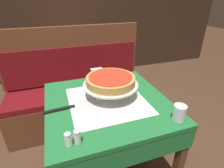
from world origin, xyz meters
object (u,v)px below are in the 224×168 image
pizza_server (71,107)px  water_glass_near (179,113)px  condiment_caddy (68,42)px  salt_shaker (68,140)px  dining_table_rear (70,52)px  booth_bench (79,98)px  deep_dish_pizza (111,80)px  napkin_holder (97,74)px  dining_table_front (107,113)px  pizza_pan_stand (111,85)px  pepper_shaker (77,137)px

pizza_server → water_glass_near: water_glass_near is taller
condiment_caddy → salt_shaker: bearing=-96.2°
dining_table_rear → booth_bench: (-0.05, -0.88, -0.28)m
deep_dish_pizza → napkin_holder: (-0.02, 0.31, -0.08)m
dining_table_front → dining_table_rear: 1.65m
booth_bench → dining_table_front: bearing=-82.2°
pizza_pan_stand → salt_shaker: 0.50m
booth_bench → salt_shaker: size_ratio=21.03×
dining_table_rear → napkin_holder: (0.08, -1.29, 0.17)m
deep_dish_pizza → pepper_shaker: bearing=-128.5°
booth_bench → condiment_caddy: 0.96m
pizza_server → pizza_pan_stand: bearing=10.7°
pizza_pan_stand → water_glass_near: 0.47m
water_glass_near → salt_shaker: (-0.61, 0.01, -0.01)m
pizza_pan_stand → booth_bench: bearing=101.5°
dining_table_rear → water_glass_near: (0.38, -1.97, 0.17)m
pizza_pan_stand → pizza_server: pizza_pan_stand is taller
pizza_server → pepper_shaker: size_ratio=4.30×
salt_shaker → dining_table_front: bearing=47.4°
dining_table_front → pizza_pan_stand: 0.20m
condiment_caddy → booth_bench: bearing=-91.7°
dining_table_front → dining_table_rear: size_ratio=1.13×
pizza_server → water_glass_near: (0.56, -0.32, 0.04)m
dining_table_rear → pepper_shaker: pepper_shaker is taller
condiment_caddy → dining_table_rear: bearing=55.0°
pepper_shaker → napkin_holder: size_ratio=0.73×
pepper_shaker → dining_table_rear: bearing=84.5°
napkin_holder → condiment_caddy: condiment_caddy is taller
dining_table_front → napkin_holder: napkin_holder is taller
booth_bench → salt_shaker: (-0.19, -1.08, 0.44)m
dining_table_front → pizza_pan_stand: pizza_pan_stand is taller
dining_table_front → pizza_server: size_ratio=2.59×
pizza_pan_stand → salt_shaker: pizza_pan_stand is taller
salt_shaker → pepper_shaker: size_ratio=0.98×
dining_table_rear → pepper_shaker: bearing=-95.5°
pizza_pan_stand → water_glass_near: bearing=-53.1°
deep_dish_pizza → salt_shaker: deep_dish_pizza is taller
salt_shaker → pepper_shaker: 0.04m
deep_dish_pizza → water_glass_near: 0.48m
pizza_pan_stand → water_glass_near: (0.28, -0.38, -0.04)m
salt_shaker → napkin_holder: napkin_holder is taller
condiment_caddy → deep_dish_pizza: bearing=-85.6°
booth_bench → deep_dish_pizza: bearing=-78.5°
dining_table_rear → water_glass_near: bearing=-79.0°
dining_table_rear → pizza_server: size_ratio=2.30×
booth_bench → deep_dish_pizza: booth_bench is taller
water_glass_near → salt_shaker: water_glass_near is taller
booth_bench → pizza_pan_stand: size_ratio=3.93×
deep_dish_pizza → pepper_shaker: (-0.29, -0.36, -0.09)m
dining_table_front → water_glass_near: (0.32, -0.33, 0.15)m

